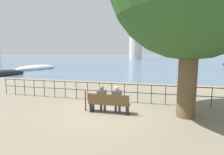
{
  "coord_description": "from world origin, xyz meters",
  "views": [
    {
      "loc": [
        2.01,
        -7.43,
        2.66
      ],
      "look_at": [
        0.0,
        0.5,
        1.56
      ],
      "focal_mm": 28.0,
      "sensor_mm": 36.0,
      "label": 1
    }
  ],
  "objects_px": {
    "closed_umbrella": "(85,99)",
    "sailboat_1": "(36,68)",
    "seated_person_right": "(117,98)",
    "sailboat_0": "(2,74)",
    "park_bench": "(109,104)",
    "seated_person_left": "(102,97)",
    "harbor_lighthouse": "(136,38)"
  },
  "relations": [
    {
      "from": "closed_umbrella",
      "to": "sailboat_1",
      "type": "height_order",
      "value": "sailboat_1"
    },
    {
      "from": "seated_person_right",
      "to": "closed_umbrella",
      "type": "bearing_deg",
      "value": -178.33
    },
    {
      "from": "seated_person_right",
      "to": "sailboat_0",
      "type": "xyz_separation_m",
      "value": [
        -16.55,
        9.69,
        -0.39
      ]
    },
    {
      "from": "park_bench",
      "to": "sailboat_1",
      "type": "xyz_separation_m",
      "value": [
        -18.21,
        18.8,
        -0.16
      ]
    },
    {
      "from": "park_bench",
      "to": "seated_person_left",
      "type": "xyz_separation_m",
      "value": [
        -0.35,
        0.08,
        0.25
      ]
    },
    {
      "from": "harbor_lighthouse",
      "to": "park_bench",
      "type": "bearing_deg",
      "value": -84.16
    },
    {
      "from": "park_bench",
      "to": "seated_person_right",
      "type": "height_order",
      "value": "seated_person_right"
    },
    {
      "from": "park_bench",
      "to": "closed_umbrella",
      "type": "xyz_separation_m",
      "value": [
        -1.15,
        0.03,
        0.13
      ]
    },
    {
      "from": "closed_umbrella",
      "to": "harbor_lighthouse",
      "type": "height_order",
      "value": "harbor_lighthouse"
    },
    {
      "from": "park_bench",
      "to": "sailboat_1",
      "type": "relative_size",
      "value": 0.18
    },
    {
      "from": "seated_person_left",
      "to": "seated_person_right",
      "type": "bearing_deg",
      "value": -0.02
    },
    {
      "from": "park_bench",
      "to": "sailboat_0",
      "type": "height_order",
      "value": "sailboat_0"
    },
    {
      "from": "seated_person_right",
      "to": "seated_person_left",
      "type": "bearing_deg",
      "value": 179.98
    },
    {
      "from": "sailboat_1",
      "to": "seated_person_left",
      "type": "bearing_deg",
      "value": -31.0
    },
    {
      "from": "park_bench",
      "to": "harbor_lighthouse",
      "type": "relative_size",
      "value": 0.08
    },
    {
      "from": "harbor_lighthouse",
      "to": "seated_person_left",
      "type": "bearing_deg",
      "value": -84.4
    },
    {
      "from": "seated_person_left",
      "to": "closed_umbrella",
      "type": "xyz_separation_m",
      "value": [
        -0.79,
        -0.04,
        -0.13
      ]
    },
    {
      "from": "closed_umbrella",
      "to": "harbor_lighthouse",
      "type": "xyz_separation_m",
      "value": [
        -7.07,
        80.3,
        10.0
      ]
    },
    {
      "from": "park_bench",
      "to": "seated_person_right",
      "type": "xyz_separation_m",
      "value": [
        0.35,
        0.08,
        0.25
      ]
    },
    {
      "from": "sailboat_0",
      "to": "harbor_lighthouse",
      "type": "bearing_deg",
      "value": 93.31
    },
    {
      "from": "park_bench",
      "to": "sailboat_1",
      "type": "distance_m",
      "value": 26.17
    },
    {
      "from": "park_bench",
      "to": "harbor_lighthouse",
      "type": "bearing_deg",
      "value": 95.84
    },
    {
      "from": "seated_person_left",
      "to": "closed_umbrella",
      "type": "height_order",
      "value": "seated_person_left"
    },
    {
      "from": "park_bench",
      "to": "closed_umbrella",
      "type": "distance_m",
      "value": 1.15
    },
    {
      "from": "seated_person_left",
      "to": "closed_umbrella",
      "type": "relative_size",
      "value": 1.25
    },
    {
      "from": "closed_umbrella",
      "to": "sailboat_0",
      "type": "relative_size",
      "value": 0.09
    },
    {
      "from": "seated_person_right",
      "to": "closed_umbrella",
      "type": "height_order",
      "value": "seated_person_right"
    },
    {
      "from": "seated_person_left",
      "to": "harbor_lighthouse",
      "type": "relative_size",
      "value": 0.06
    },
    {
      "from": "seated_person_left",
      "to": "sailboat_1",
      "type": "height_order",
      "value": "sailboat_1"
    },
    {
      "from": "park_bench",
      "to": "seated_person_left",
      "type": "height_order",
      "value": "seated_person_left"
    },
    {
      "from": "seated_person_right",
      "to": "sailboat_1",
      "type": "bearing_deg",
      "value": 134.75
    },
    {
      "from": "park_bench",
      "to": "sailboat_0",
      "type": "distance_m",
      "value": 18.92
    }
  ]
}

